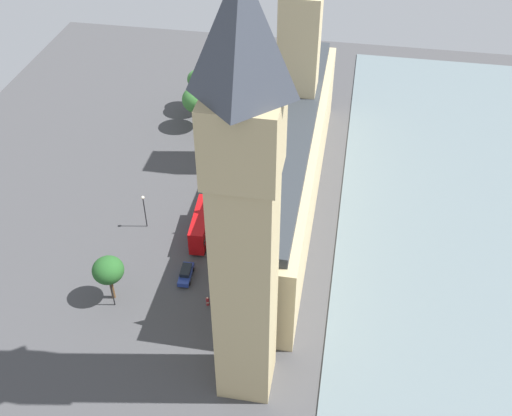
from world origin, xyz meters
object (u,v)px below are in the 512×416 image
(car_yellow_cab_midblock, at_px, (233,132))
(double_decker_bus_by_river_gate, at_px, (202,224))
(clock_tower, at_px, (244,215))
(plane_tree_near_tower, at_px, (198,100))
(parliament_building, at_px, (288,155))
(car_blue_far_end, at_px, (186,273))
(plane_tree_slot_10, at_px, (198,79))
(car_dark_green_corner, at_px, (214,201))
(car_white_leading, at_px, (227,173))
(pedestrian_kerbside, at_px, (208,301))
(plane_tree_opposite_hall, at_px, (108,270))
(plane_tree_trailing, at_px, (203,82))
(street_lamp_slot_12, at_px, (144,206))
(pedestrian_under_trees, at_px, (243,197))
(street_lamp_slot_11, at_px, (110,283))

(car_yellow_cab_midblock, bearing_deg, double_decker_bus_by_river_gate, -88.58)
(clock_tower, relative_size, plane_tree_near_tower, 5.96)
(parliament_building, bearing_deg, plane_tree_near_tower, -43.13)
(car_blue_far_end, bearing_deg, plane_tree_slot_10, -81.71)
(car_yellow_cab_midblock, height_order, car_dark_green_corner, same)
(car_white_leading, distance_m, plane_tree_slot_10, 27.09)
(double_decker_bus_by_river_gate, xyz_separation_m, car_blue_far_end, (0.19, 9.75, -1.75))
(pedestrian_kerbside, relative_size, plane_tree_opposite_hall, 0.21)
(car_white_leading, bearing_deg, plane_tree_trailing, -65.56)
(parliament_building, height_order, pedestrian_kerbside, parliament_building)
(plane_tree_trailing, bearing_deg, car_dark_green_corner, 106.37)
(plane_tree_trailing, xyz_separation_m, street_lamp_slot_12, (0.92, 38.28, -2.58))
(parliament_building, relative_size, plane_tree_near_tower, 7.04)
(car_blue_far_end, xyz_separation_m, plane_tree_slot_10, (10.38, -50.59, 5.80))
(car_yellow_cab_midblock, height_order, car_blue_far_end, same)
(car_yellow_cab_midblock, relative_size, pedestrian_kerbside, 2.57)
(double_decker_bus_by_river_gate, relative_size, pedestrian_under_trees, 6.84)
(car_blue_far_end, bearing_deg, street_lamp_slot_11, 35.55)
(car_white_leading, relative_size, street_lamp_slot_12, 0.71)
(plane_tree_slot_10, bearing_deg, plane_tree_trailing, 131.08)
(clock_tower, bearing_deg, car_dark_green_corner, -70.15)
(car_dark_green_corner, height_order, plane_tree_slot_10, plane_tree_slot_10)
(car_yellow_cab_midblock, distance_m, pedestrian_kerbside, 45.93)
(car_dark_green_corner, bearing_deg, plane_tree_slot_10, -75.80)
(plane_tree_opposite_hall, height_order, plane_tree_near_tower, plane_tree_near_tower)
(car_yellow_cab_midblock, distance_m, street_lamp_slot_11, 48.82)
(car_yellow_cab_midblock, bearing_deg, pedestrian_under_trees, -74.21)
(car_white_leading, xyz_separation_m, street_lamp_slot_11, (9.81, 33.86, 3.88))
(car_yellow_cab_midblock, height_order, plane_tree_slot_10, plane_tree_slot_10)
(car_dark_green_corner, distance_m, plane_tree_trailing, 32.63)
(plane_tree_slot_10, bearing_deg, pedestrian_kerbside, 105.12)
(plane_tree_opposite_hall, relative_size, plane_tree_trailing, 0.78)
(pedestrian_under_trees, xyz_separation_m, pedestrian_kerbside, (0.52, 25.11, 0.05))
(double_decker_bus_by_river_gate, bearing_deg, plane_tree_opposite_hall, -126.10)
(car_white_leading, height_order, street_lamp_slot_11, street_lamp_slot_11)
(car_yellow_cab_midblock, xyz_separation_m, plane_tree_opposite_hall, (8.77, 46.58, 4.86))
(car_blue_far_end, height_order, plane_tree_near_tower, plane_tree_near_tower)
(plane_tree_near_tower, height_order, street_lamp_slot_11, plane_tree_near_tower)
(car_dark_green_corner, bearing_deg, clock_tower, 106.00)
(double_decker_bus_by_river_gate, height_order, car_blue_far_end, double_decker_bus_by_river_gate)
(car_white_leading, height_order, plane_tree_trailing, plane_tree_trailing)
(parliament_building, bearing_deg, plane_tree_slot_10, -50.49)
(car_yellow_cab_midblock, height_order, double_decker_bus_by_river_gate, double_decker_bus_by_river_gate)
(street_lamp_slot_11, xyz_separation_m, street_lamp_slot_12, (0.71, -17.76, -0.22))
(plane_tree_slot_10, height_order, street_lamp_slot_11, plane_tree_slot_10)
(clock_tower, bearing_deg, pedestrian_under_trees, -78.37)
(car_dark_green_corner, xyz_separation_m, plane_tree_near_tower, (8.77, -24.48, 5.66))
(plane_tree_trailing, relative_size, street_lamp_slot_11, 1.43)
(double_decker_bus_by_river_gate, xyz_separation_m, plane_tree_near_tower, (8.74, -32.79, 3.91))
(clock_tower, distance_m, plane_tree_slot_10, 74.19)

